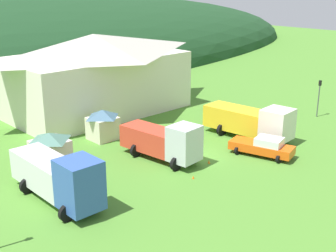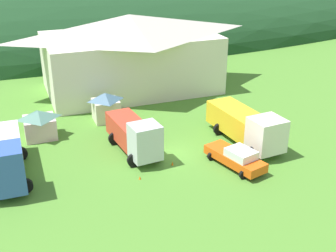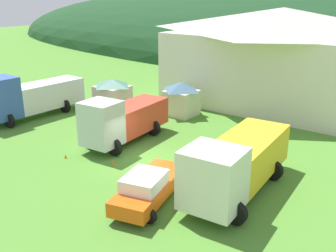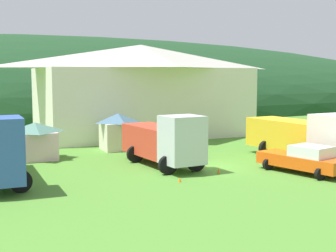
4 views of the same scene
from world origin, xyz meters
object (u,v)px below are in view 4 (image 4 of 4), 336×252
Objects in this scene: play_shed_cream at (118,131)px; traffic_cone_mid_row at (180,182)px; tow_truck_silver at (165,140)px; heavy_rig_striped at (304,135)px; service_pickup_orange at (304,159)px; play_shed_pink at (35,140)px; traffic_cone_near_pickup at (219,173)px; depot_building at (141,89)px.

play_shed_cream is 5.49× the size of traffic_cone_mid_row.
heavy_rig_striped is at bearing 74.29° from tow_truck_silver.
tow_truck_silver is 8.32m from service_pickup_orange.
play_shed_pink is at bearing -119.83° from heavy_rig_striped.
depot_building is at bearing 83.11° from traffic_cone_near_pickup.
service_pickup_orange is 4.97m from traffic_cone_near_pickup.
depot_building is 16.38m from tow_truck_silver.
service_pickup_orange is at bearing -38.94° from play_shed_pink.
depot_building reaches higher than traffic_cone_near_pickup.
depot_building is 2.76× the size of tow_truck_silver.
play_shed_pink is 17.35m from service_pickup_orange.
play_shed_pink is 17.99m from heavy_rig_striped.
heavy_rig_striped reaches higher than traffic_cone_mid_row.
traffic_cone_near_pickup is at bearing -84.58° from heavy_rig_striped.
play_shed_cream is (-4.91, -8.04, -2.94)m from depot_building.
heavy_rig_striped is at bearing 124.83° from service_pickup_orange.
play_shed_cream is at bearing -137.72° from heavy_rig_striped.
play_shed_cream is 14.47m from service_pickup_orange.
play_shed_pink is 0.39× the size of tow_truck_silver.
play_shed_pink is at bearing -165.27° from play_shed_cream.
depot_building is 7.20× the size of play_shed_cream.
depot_building is 7.05× the size of play_shed_pink.
depot_building is at bearing 75.05° from traffic_cone_mid_row.
play_shed_cream is 0.38× the size of tow_truck_silver.
play_shed_cream is 0.51× the size of service_pickup_orange.
traffic_cone_mid_row is at bearing -18.14° from tow_truck_silver.
play_shed_cream is at bearing 88.28° from traffic_cone_mid_row.
service_pickup_orange is at bearing -45.34° from heavy_rig_striped.
play_shed_cream is 11.77m from traffic_cone_mid_row.
traffic_cone_near_pickup is at bearing 20.23° from traffic_cone_mid_row.
traffic_cone_mid_row is (-10.34, -2.46, -1.68)m from heavy_rig_striped.
heavy_rig_striped is 1.55× the size of service_pickup_orange.
play_shed_pink is (-11.25, -9.70, -3.09)m from depot_building.
traffic_cone_near_pickup is 1.26× the size of traffic_cone_mid_row.
traffic_cone_near_pickup is at bearing -128.92° from service_pickup_orange.
depot_building is 39.55× the size of traffic_cone_mid_row.
service_pickup_orange is at bearing -24.07° from traffic_cone_near_pickup.
tow_truck_silver reaches higher than traffic_cone_near_pickup.
tow_truck_silver is (6.92, -5.86, 0.36)m from play_shed_pink.
play_shed_cream is 0.98× the size of play_shed_pink.
tow_truck_silver is at bearing 124.45° from traffic_cone_near_pickup.
heavy_rig_striped is at bearing -24.81° from play_shed_pink.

